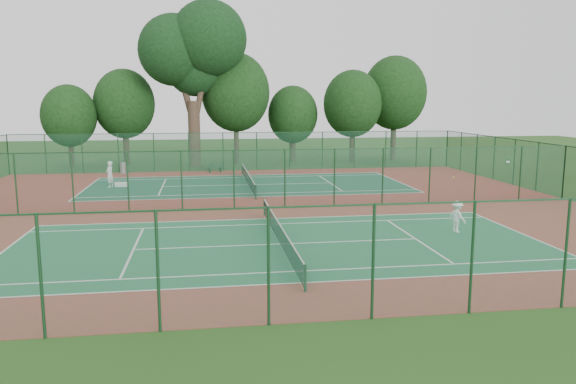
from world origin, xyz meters
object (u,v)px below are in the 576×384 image
(bench, at_px, (215,168))
(big_tree, at_px, (193,50))
(kit_bag, at_px, (121,184))
(player_far, at_px, (110,174))
(player_near, at_px, (457,217))
(trash_bin, at_px, (123,168))

(bench, xyz_separation_m, big_tree, (-1.74, 4.92, 10.66))
(kit_bag, bearing_deg, bench, 56.79)
(player_far, relative_size, bench, 1.40)
(player_near, relative_size, bench, 1.13)
(trash_bin, relative_size, kit_bag, 1.12)
(player_near, bearing_deg, trash_bin, 13.74)
(big_tree, bearing_deg, kit_bag, -113.75)
(player_far, bearing_deg, bench, 158.04)
(bench, height_order, kit_bag, bench)
(trash_bin, height_order, bench, trash_bin)
(player_near, xyz_separation_m, bench, (-11.17, 24.86, -0.36))
(player_far, height_order, trash_bin, player_far)
(bench, bearing_deg, trash_bin, 152.49)
(player_near, relative_size, player_far, 0.80)
(trash_bin, bearing_deg, kit_bag, -83.44)
(kit_bag, relative_size, big_tree, 0.06)
(player_far, height_order, big_tree, big_tree)
(player_far, relative_size, trash_bin, 1.92)
(player_near, bearing_deg, player_far, 24.31)
(player_far, height_order, bench, player_far)
(big_tree, bearing_deg, player_far, -116.22)
(player_far, bearing_deg, trash_bin, -154.79)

